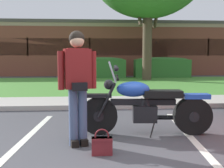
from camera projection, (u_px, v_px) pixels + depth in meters
ground_plane at (126, 154)px, 3.70m from camera, size 140.00×140.00×0.00m
curb_strip at (110, 106)px, 6.79m from camera, size 60.00×0.20×0.12m
concrete_walk at (108, 101)px, 7.64m from camera, size 60.00×1.50×0.08m
grass_lawn at (102, 85)px, 12.05m from camera, size 60.00×7.40×0.06m
stall_stripe_0 at (12, 151)px, 3.78m from camera, size 0.50×4.39×0.01m
stall_stripe_1 at (199, 146)px, 3.98m from camera, size 0.50×4.39×0.01m
motorcycle at (150, 106)px, 4.56m from camera, size 2.24×0.82×1.26m
rider_person at (78, 79)px, 3.97m from camera, size 0.56×0.36×1.70m
handbag at (102, 144)px, 3.65m from camera, size 0.28×0.13×0.36m
hedge_left at (101, 67)px, 15.68m from camera, size 2.79×0.90×1.24m
hedge_center_left at (162, 67)px, 15.95m from camera, size 3.27×0.90×1.24m
brick_building at (90, 49)px, 21.93m from camera, size 23.47×9.30×3.64m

